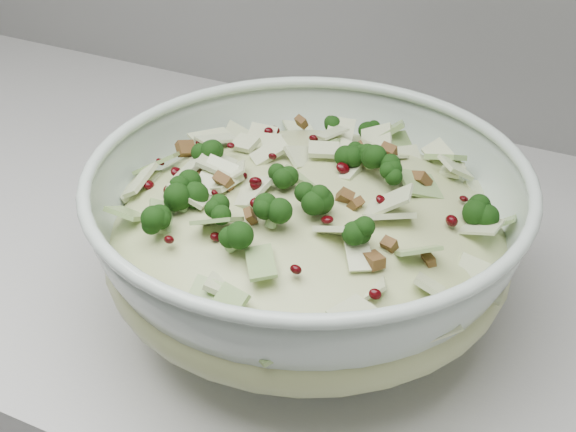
# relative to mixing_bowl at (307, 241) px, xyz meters

# --- Properties ---
(mixing_bowl) EXTENTS (0.42, 0.42, 0.14)m
(mixing_bowl) POSITION_rel_mixing_bowl_xyz_m (0.00, 0.00, 0.00)
(mixing_bowl) COLOR silver
(mixing_bowl) RESTS_ON counter
(salad) EXTENTS (0.37, 0.37, 0.14)m
(salad) POSITION_rel_mixing_bowl_xyz_m (0.00, 0.00, 0.02)
(salad) COLOR #B4BB80
(salad) RESTS_ON mixing_bowl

